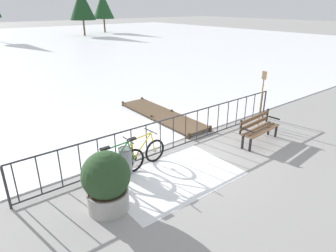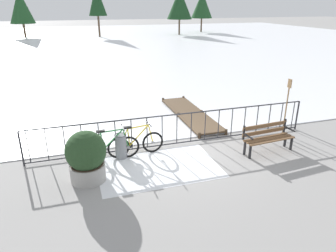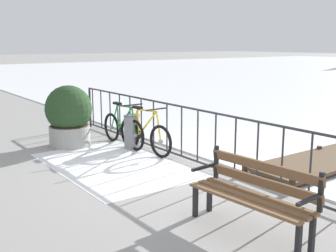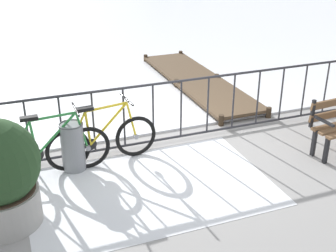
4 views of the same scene
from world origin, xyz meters
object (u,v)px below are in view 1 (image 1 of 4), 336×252
(bicycle_near_railing, at_px, (115,166))
(planter_with_shrub, at_px, (106,181))
(park_bench, at_px, (258,127))
(trash_bin, at_px, (125,161))
(oar_upright, at_px, (262,95))
(bicycle_second, at_px, (140,156))

(bicycle_near_railing, height_order, planter_with_shrub, planter_with_shrub)
(park_bench, bearing_deg, trash_bin, 168.25)
(trash_bin, distance_m, oar_upright, 5.55)
(park_bench, distance_m, planter_with_shrub, 5.32)
(bicycle_second, bearing_deg, oar_upright, -1.28)
(bicycle_second, xyz_separation_m, oar_upright, (5.05, -0.11, 0.77))
(park_bench, relative_size, planter_with_shrub, 1.22)
(trash_bin, bearing_deg, oar_upright, -0.89)
(bicycle_near_railing, distance_m, park_bench, 4.70)
(bicycle_second, height_order, oar_upright, oar_upright)
(bicycle_near_railing, relative_size, trash_bin, 2.34)
(bicycle_second, xyz_separation_m, trash_bin, (-0.45, -0.03, 0.00))
(bicycle_second, height_order, planter_with_shrub, planter_with_shrub)
(planter_with_shrub, bearing_deg, bicycle_second, 34.76)
(park_bench, bearing_deg, bicycle_near_railing, 169.54)
(trash_bin, height_order, oar_upright, oar_upright)
(bicycle_second, bearing_deg, park_bench, -13.46)
(bicycle_near_railing, xyz_separation_m, planter_with_shrub, (-0.69, -0.95, 0.31))
(bicycle_second, xyz_separation_m, park_bench, (3.85, -0.92, 0.14))
(planter_with_shrub, bearing_deg, oar_upright, 7.89)
(planter_with_shrub, xyz_separation_m, trash_bin, (1.02, 0.99, -0.30))
(bicycle_second, bearing_deg, bicycle_near_railing, -174.88)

